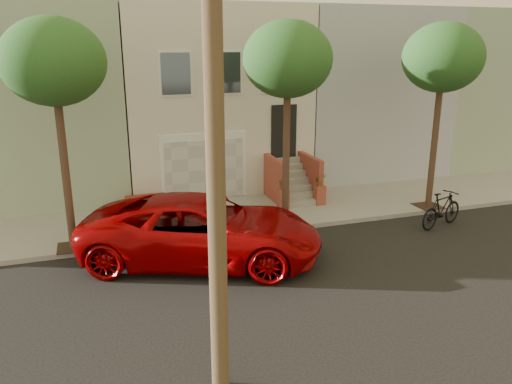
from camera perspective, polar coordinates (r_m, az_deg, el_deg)
name	(u,v)px	position (r m, az deg, el deg)	size (l,w,h in m)	color
ground	(305,283)	(12.88, 5.54, -10.20)	(90.00, 90.00, 0.00)	black
sidewalk	(243,214)	(17.49, -1.51, -2.51)	(40.00, 3.70, 0.15)	gray
house_row	(203,94)	(22.29, -6.04, 10.95)	(33.10, 11.70, 7.00)	beige
tree_left	(53,63)	(14.41, -21.88, 13.31)	(2.70, 2.57, 6.30)	#2D2116
tree_mid	(288,61)	(15.50, 3.61, 14.57)	(2.70, 2.57, 6.30)	#2D2116
tree_right	(443,59)	(18.28, 20.33, 13.91)	(2.70, 2.57, 6.30)	#2D2116
pickup_truck	(202,230)	(13.81, -6.06, -4.26)	(2.97, 6.45, 1.79)	#960204
motorcycle	(442,209)	(17.41, 20.22, -1.85)	(0.56, 1.98, 1.19)	black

